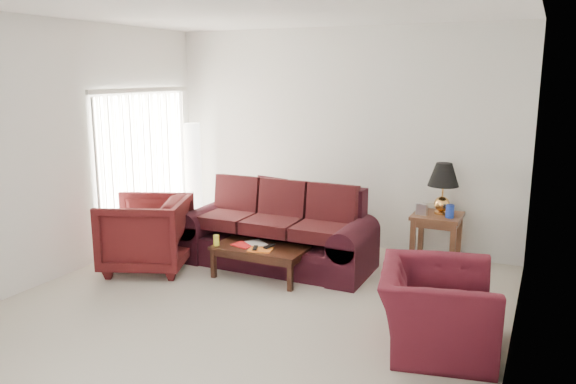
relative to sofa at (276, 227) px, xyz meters
The scene contains 19 objects.
floor 1.38m from the sofa, 74.00° to the right, with size 5.00×5.00×0.00m, color #BDB0A1.
blinds 2.15m from the sofa, behind, with size 0.10×2.00×2.16m, color silver.
sofa is the anchor object (origin of this frame).
throw_pillow 0.85m from the sofa, 121.34° to the left, with size 0.44×0.13×0.44m, color black.
end_table 2.04m from the sofa, 26.55° to the left, with size 0.59×0.59×0.65m, color brown, non-canonical shape.
table_lamp 2.15m from the sofa, 27.35° to the left, with size 0.39×0.39×0.65m, color gold, non-canonical shape.
clock 1.84m from the sofa, 25.78° to the left, with size 0.14×0.05×0.14m, color silver.
blue_canister 2.15m from the sofa, 22.01° to the left, with size 0.10×0.10×0.16m, color navy.
picture_frame 2.03m from the sofa, 33.72° to the left, with size 0.13×0.02×0.17m, color #ADADB2.
floor_lamp 2.03m from the sofa, 154.85° to the left, with size 0.27×0.27×1.68m, color white, non-canonical shape.
armchair_left 1.60m from the sofa, 149.02° to the right, with size 0.97×1.00×0.91m, color #3E0E0F.
armchair_right 2.63m from the sofa, 31.09° to the right, with size 1.11×0.97×0.72m, color #47101A.
coffee_table 0.58m from the sofa, 85.48° to the right, with size 1.10×0.55×0.38m, color black, non-canonical shape.
magazine_red 0.57m from the sofa, 106.22° to the right, with size 0.25×0.19×0.01m, color #AD1115.
magazine_white 0.44m from the sofa, 96.81° to the right, with size 0.26×0.19×0.01m, color white.
magazine_orange 0.64m from the sofa, 79.93° to the right, with size 0.26×0.20×0.02m, color orange.
remote_a 0.64m from the sofa, 85.15° to the right, with size 0.05×0.15×0.02m, color black.
remote_b 0.55m from the sofa, 71.34° to the right, with size 0.05×0.17×0.02m, color black.
yellow_glass 0.81m from the sofa, 123.88° to the right, with size 0.07×0.07×0.13m, color yellow.
Camera 1 is at (2.68, -4.83, 2.38)m, focal length 35.00 mm.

